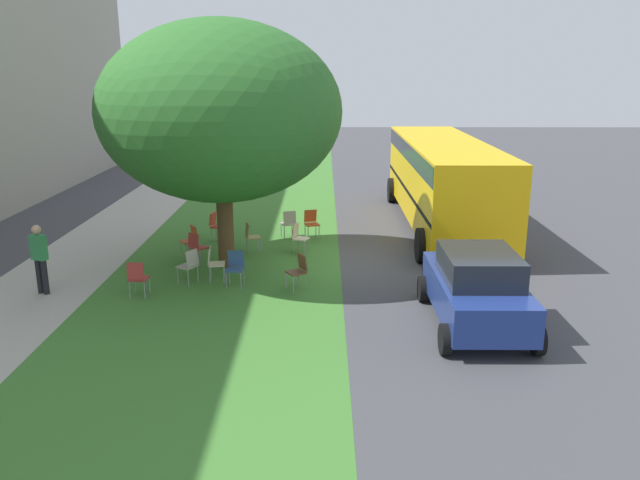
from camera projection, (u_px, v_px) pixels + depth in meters
ground at (347, 263)px, 17.43m from camera, size 80.00×80.00×0.00m
grass_verge at (232, 262)px, 17.45m from camera, size 48.00×6.00×0.01m
sidewalk_strip at (74, 262)px, 17.48m from camera, size 48.00×2.80×0.01m
street_tree at (221, 112)px, 16.07m from camera, size 6.23×6.23×6.44m
chair_0 at (235, 266)px, 15.49m from camera, size 0.45×0.45×0.88m
chair_1 at (311, 222)px, 19.88m from camera, size 0.53×0.52×0.88m
chair_2 at (197, 246)px, 17.23m from camera, size 0.59×0.58×0.88m
chair_3 at (216, 224)px, 19.57m from camera, size 0.51×0.52×0.88m
chair_4 at (299, 236)px, 18.20m from camera, size 0.54×0.54×0.88m
chair_5 at (191, 238)px, 17.95m from camera, size 0.57×0.58×0.88m
chair_6 at (299, 269)px, 15.25m from camera, size 0.57×0.57×0.88m
chair_7 at (214, 261)px, 15.85m from camera, size 0.47×0.47×0.88m
chair_8 at (189, 264)px, 15.65m from camera, size 0.57×0.57×0.88m
chair_9 at (138, 276)px, 14.71m from camera, size 0.45×0.45×0.88m
chair_10 at (251, 235)px, 18.31m from camera, size 0.52×0.53×0.88m
chair_11 at (289, 222)px, 19.85m from camera, size 0.54×0.54×0.88m
parked_car at (476, 288)px, 13.00m from camera, size 3.70×1.92×1.65m
school_bus at (443, 175)px, 20.92m from camera, size 10.40×2.80×2.88m
pedestrian_0 at (40, 256)px, 14.85m from camera, size 0.32×0.41×1.69m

